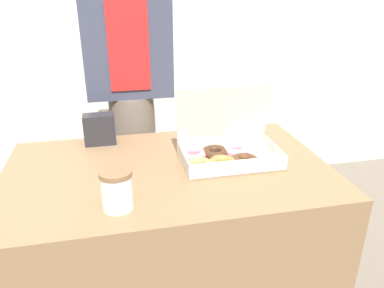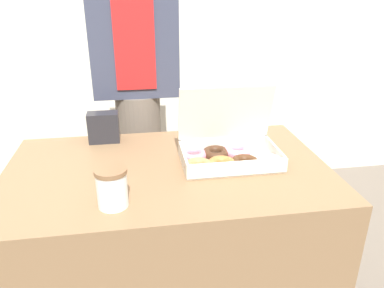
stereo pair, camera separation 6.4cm
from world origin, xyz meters
TOP-DOWN VIEW (x-y plane):
  - table at (0.00, 0.00)m, footprint 1.05×0.64m
  - donut_box at (0.20, 0.00)m, footprint 0.35×0.22m
  - coffee_cup at (-0.17, -0.21)m, footprint 0.09×0.09m
  - napkin_holder at (-0.21, 0.26)m, footprint 0.11×0.06m
  - person_customer at (-0.08, 0.51)m, footprint 0.36×0.21m

SIDE VIEW (x-z plane):
  - table at x=0.00m, z-range 0.00..0.73m
  - donut_box at x=0.20m, z-range 0.64..0.89m
  - coffee_cup at x=-0.17m, z-range 0.73..0.84m
  - napkin_holder at x=-0.21m, z-range 0.73..0.84m
  - person_customer at x=-0.08m, z-range 0.10..1.70m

